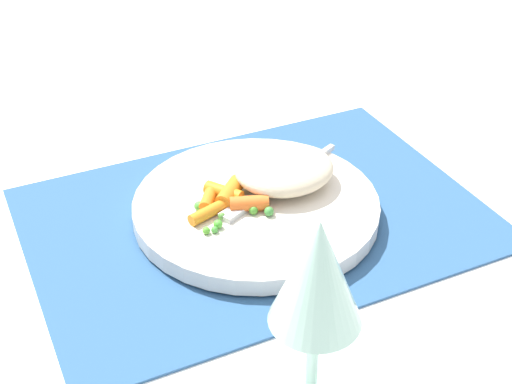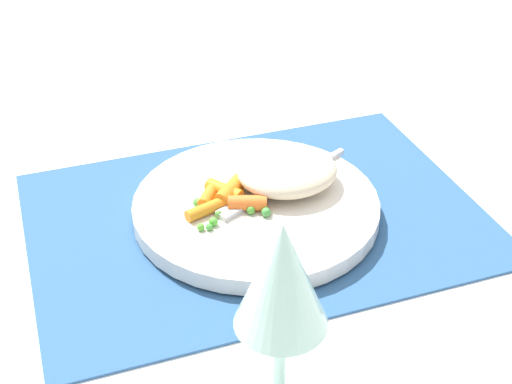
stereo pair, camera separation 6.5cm
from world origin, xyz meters
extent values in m
plane|color=white|center=(0.00, 0.00, 0.00)|extent=(2.40, 2.40, 0.00)
cube|color=#2D5684|center=(0.00, 0.00, 0.00)|extent=(0.48, 0.33, 0.01)
cylinder|color=silver|center=(0.00, 0.00, 0.02)|extent=(0.26, 0.26, 0.02)
ellipsoid|color=beige|center=(-0.04, -0.02, 0.04)|extent=(0.11, 0.10, 0.04)
cylinder|color=orange|center=(0.02, -0.01, 0.03)|extent=(0.04, 0.04, 0.02)
cylinder|color=orange|center=(0.05, 0.01, 0.03)|extent=(0.05, 0.03, 0.01)
cylinder|color=orange|center=(0.05, -0.02, 0.03)|extent=(0.03, 0.04, 0.01)
cylinder|color=orange|center=(0.03, -0.02, 0.03)|extent=(0.04, 0.04, 0.02)
cylinder|color=orange|center=(0.01, 0.01, 0.03)|extent=(0.04, 0.03, 0.02)
sphere|color=#48972E|center=(0.01, 0.01, 0.03)|extent=(0.01, 0.01, 0.01)
sphere|color=#56AF2F|center=(0.07, 0.03, 0.03)|extent=(0.01, 0.01, 0.01)
sphere|color=#509D31|center=(0.01, 0.02, 0.03)|extent=(0.01, 0.01, 0.01)
sphere|color=green|center=(-0.01, -0.01, 0.03)|extent=(0.01, 0.01, 0.01)
sphere|color=#4E8C36|center=(0.00, -0.04, 0.03)|extent=(0.01, 0.01, 0.01)
sphere|color=#589D45|center=(-0.01, -0.04, 0.03)|extent=(0.01, 0.01, 0.01)
sphere|color=green|center=(0.00, 0.03, 0.03)|extent=(0.01, 0.01, 0.01)
sphere|color=#56B440|center=(-0.01, -0.01, 0.03)|extent=(0.01, 0.01, 0.01)
sphere|color=green|center=(0.06, -0.01, 0.03)|extent=(0.01, 0.01, 0.01)
sphere|color=#52B737|center=(0.06, 0.03, 0.03)|extent=(0.01, 0.01, 0.01)
sphere|color=#55923C|center=(0.05, 0.02, 0.03)|extent=(0.01, 0.01, 0.01)
sphere|color=#51AB46|center=(0.03, 0.00, 0.03)|extent=(0.01, 0.01, 0.01)
sphere|color=green|center=(0.06, 0.03, 0.03)|extent=(0.01, 0.01, 0.01)
cube|color=silver|center=(0.03, 0.01, 0.03)|extent=(0.05, 0.03, 0.01)
cube|color=silver|center=(-0.06, -0.03, 0.03)|extent=(0.13, 0.07, 0.01)
cylinder|color=#B2E0CC|center=(0.06, 0.24, 0.04)|extent=(0.01, 0.01, 0.08)
cone|color=#B2E0CC|center=(0.06, 0.24, 0.13)|extent=(0.07, 0.07, 0.09)
camera|label=1|loc=(0.27, 0.57, 0.46)|focal=50.81mm
camera|label=2|loc=(0.21, 0.59, 0.46)|focal=50.81mm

